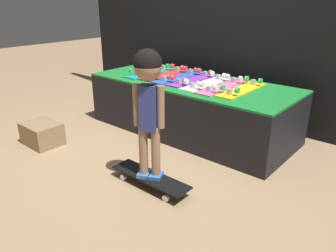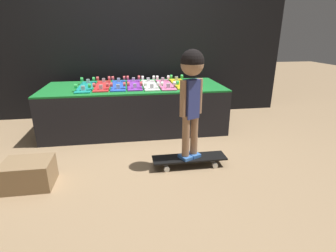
{
  "view_description": "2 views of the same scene",
  "coord_description": "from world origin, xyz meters",
  "px_view_note": "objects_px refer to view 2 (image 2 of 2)",
  "views": [
    {
      "loc": [
        2.04,
        -2.12,
        1.42
      ],
      "look_at": [
        0.3,
        -0.08,
        0.36
      ],
      "focal_mm": 35.0,
      "sensor_mm": 36.0,
      "label": 1
    },
    {
      "loc": [
        -0.1,
        -2.68,
        1.22
      ],
      "look_at": [
        0.31,
        -0.15,
        0.3
      ],
      "focal_mm": 28.0,
      "sensor_mm": 36.0,
      "label": 2
    }
  ],
  "objects_px": {
    "skateboard_blue_on_rack": "(118,85)",
    "child": "(192,85)",
    "skateboard_purple_on_rack": "(134,84)",
    "skateboard_pink_on_rack": "(165,84)",
    "storage_box": "(29,174)",
    "skateboard_white_on_rack": "(150,84)",
    "skateboard_yellow_on_rack": "(180,83)",
    "skateboard_on_floor": "(189,159)",
    "skateboard_red_on_rack": "(102,85)",
    "skateboard_teal_on_rack": "(86,86)"
  },
  "relations": [
    {
      "from": "storage_box",
      "to": "skateboard_purple_on_rack",
      "type": "bearing_deg",
      "value": 53.84
    },
    {
      "from": "skateboard_red_on_rack",
      "to": "child",
      "type": "bearing_deg",
      "value": -53.56
    },
    {
      "from": "skateboard_yellow_on_rack",
      "to": "skateboard_red_on_rack",
      "type": "bearing_deg",
      "value": 179.76
    },
    {
      "from": "skateboard_teal_on_rack",
      "to": "storage_box",
      "type": "distance_m",
      "value": 1.39
    },
    {
      "from": "skateboard_teal_on_rack",
      "to": "skateboard_pink_on_rack",
      "type": "relative_size",
      "value": 1.0
    },
    {
      "from": "skateboard_teal_on_rack",
      "to": "skateboard_blue_on_rack",
      "type": "xyz_separation_m",
      "value": [
        0.4,
        0.03,
        0.0
      ]
    },
    {
      "from": "skateboard_blue_on_rack",
      "to": "skateboard_on_floor",
      "type": "distance_m",
      "value": 1.43
    },
    {
      "from": "skateboard_pink_on_rack",
      "to": "storage_box",
      "type": "bearing_deg",
      "value": -137.15
    },
    {
      "from": "skateboard_teal_on_rack",
      "to": "storage_box",
      "type": "relative_size",
      "value": 1.83
    },
    {
      "from": "skateboard_white_on_rack",
      "to": "child",
      "type": "bearing_deg",
      "value": -76.88
    },
    {
      "from": "skateboard_purple_on_rack",
      "to": "skateboard_on_floor",
      "type": "xyz_separation_m",
      "value": [
        0.46,
        -1.16,
        -0.52
      ]
    },
    {
      "from": "skateboard_white_on_rack",
      "to": "storage_box",
      "type": "distance_m",
      "value": 1.76
    },
    {
      "from": "skateboard_red_on_rack",
      "to": "storage_box",
      "type": "relative_size",
      "value": 1.83
    },
    {
      "from": "skateboard_purple_on_rack",
      "to": "child",
      "type": "xyz_separation_m",
      "value": [
        0.46,
        -1.16,
        0.2
      ]
    },
    {
      "from": "skateboard_purple_on_rack",
      "to": "skateboard_white_on_rack",
      "type": "distance_m",
      "value": 0.2
    },
    {
      "from": "skateboard_blue_on_rack",
      "to": "child",
      "type": "bearing_deg",
      "value": -60.38
    },
    {
      "from": "skateboard_teal_on_rack",
      "to": "skateboard_purple_on_rack",
      "type": "height_order",
      "value": "same"
    },
    {
      "from": "skateboard_purple_on_rack",
      "to": "skateboard_pink_on_rack",
      "type": "bearing_deg",
      "value": -6.84
    },
    {
      "from": "skateboard_teal_on_rack",
      "to": "storage_box",
      "type": "height_order",
      "value": "skateboard_teal_on_rack"
    },
    {
      "from": "skateboard_pink_on_rack",
      "to": "child",
      "type": "xyz_separation_m",
      "value": [
        0.06,
        -1.11,
        0.2
      ]
    },
    {
      "from": "skateboard_red_on_rack",
      "to": "skateboard_on_floor",
      "type": "distance_m",
      "value": 1.53
    },
    {
      "from": "skateboard_blue_on_rack",
      "to": "skateboard_purple_on_rack",
      "type": "xyz_separation_m",
      "value": [
        0.2,
        0.0,
        0.0
      ]
    },
    {
      "from": "skateboard_blue_on_rack",
      "to": "skateboard_white_on_rack",
      "type": "xyz_separation_m",
      "value": [
        0.4,
        -0.03,
        0.0
      ]
    },
    {
      "from": "skateboard_on_floor",
      "to": "skateboard_purple_on_rack",
      "type": "bearing_deg",
      "value": 111.6
    },
    {
      "from": "skateboard_teal_on_rack",
      "to": "skateboard_blue_on_rack",
      "type": "distance_m",
      "value": 0.4
    },
    {
      "from": "skateboard_teal_on_rack",
      "to": "child",
      "type": "height_order",
      "value": "child"
    },
    {
      "from": "skateboard_red_on_rack",
      "to": "skateboard_purple_on_rack",
      "type": "bearing_deg",
      "value": 0.28
    },
    {
      "from": "storage_box",
      "to": "skateboard_teal_on_rack",
      "type": "bearing_deg",
      "value": 74.53
    },
    {
      "from": "storage_box",
      "to": "skateboard_yellow_on_rack",
      "type": "bearing_deg",
      "value": 39.86
    },
    {
      "from": "skateboard_pink_on_rack",
      "to": "storage_box",
      "type": "distance_m",
      "value": 1.89
    },
    {
      "from": "skateboard_teal_on_rack",
      "to": "storage_box",
      "type": "xyz_separation_m",
      "value": [
        -0.35,
        -1.26,
        -0.48
      ]
    },
    {
      "from": "skateboard_blue_on_rack",
      "to": "skateboard_red_on_rack",
      "type": "bearing_deg",
      "value": 179.29
    },
    {
      "from": "child",
      "to": "storage_box",
      "type": "bearing_deg",
      "value": 159.87
    },
    {
      "from": "skateboard_red_on_rack",
      "to": "child",
      "type": "relative_size",
      "value": 0.7
    },
    {
      "from": "skateboard_teal_on_rack",
      "to": "skateboard_white_on_rack",
      "type": "relative_size",
      "value": 1.0
    },
    {
      "from": "skateboard_yellow_on_rack",
      "to": "storage_box",
      "type": "relative_size",
      "value": 1.83
    },
    {
      "from": "skateboard_blue_on_rack",
      "to": "skateboard_yellow_on_rack",
      "type": "relative_size",
      "value": 1.0
    },
    {
      "from": "skateboard_pink_on_rack",
      "to": "child",
      "type": "bearing_deg",
      "value": -86.73
    },
    {
      "from": "skateboard_purple_on_rack",
      "to": "skateboard_pink_on_rack",
      "type": "distance_m",
      "value": 0.4
    },
    {
      "from": "skateboard_teal_on_rack",
      "to": "skateboard_on_floor",
      "type": "xyz_separation_m",
      "value": [
        1.05,
        -1.13,
        -0.52
      ]
    },
    {
      "from": "skateboard_blue_on_rack",
      "to": "skateboard_yellow_on_rack",
      "type": "distance_m",
      "value": 0.79
    },
    {
      "from": "skateboard_blue_on_rack",
      "to": "skateboard_white_on_rack",
      "type": "bearing_deg",
      "value": -4.92
    },
    {
      "from": "skateboard_teal_on_rack",
      "to": "skateboard_purple_on_rack",
      "type": "xyz_separation_m",
      "value": [
        0.59,
        0.03,
        0.0
      ]
    },
    {
      "from": "skateboard_white_on_rack",
      "to": "skateboard_blue_on_rack",
      "type": "bearing_deg",
      "value": 175.08
    },
    {
      "from": "skateboard_pink_on_rack",
      "to": "skateboard_yellow_on_rack",
      "type": "relative_size",
      "value": 1.0
    },
    {
      "from": "skateboard_white_on_rack",
      "to": "skateboard_red_on_rack",
      "type": "bearing_deg",
      "value": 176.48
    },
    {
      "from": "skateboard_white_on_rack",
      "to": "skateboard_pink_on_rack",
      "type": "relative_size",
      "value": 1.0
    },
    {
      "from": "skateboard_yellow_on_rack",
      "to": "skateboard_on_floor",
      "type": "xyz_separation_m",
      "value": [
        -0.13,
        -1.16,
        -0.52
      ]
    },
    {
      "from": "skateboard_white_on_rack",
      "to": "skateboard_on_floor",
      "type": "relative_size",
      "value": 1.0
    },
    {
      "from": "skateboard_white_on_rack",
      "to": "child",
      "type": "relative_size",
      "value": 0.7
    }
  ]
}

